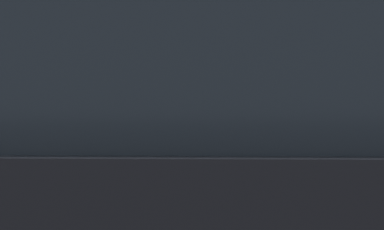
% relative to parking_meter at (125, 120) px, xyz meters
% --- Properties ---
extents(parking_meter, '(0.17, 0.18, 1.41)m').
position_rel_parking_meter_xyz_m(parking_meter, '(0.00, 0.00, 0.00)').
color(parking_meter, slate).
rests_on(parking_meter, sidewalk_curb).
extents(pedestrian_at_meter, '(0.62, 0.68, 1.78)m').
position_rel_parking_meter_xyz_m(pedestrian_at_meter, '(0.54, 0.13, 0.00)').
color(pedestrian_at_meter, brown).
rests_on(pedestrian_at_meter, sidewalk_curb).
extents(parked_hatchback_black, '(4.02, 1.80, 1.81)m').
position_rel_parking_meter_xyz_m(parked_hatchback_black, '(0.67, -1.52, -0.25)').
color(parked_hatchback_black, black).
rests_on(parked_hatchback_black, ground).
extents(background_railing, '(24.06, 0.06, 1.03)m').
position_rel_parking_meter_xyz_m(background_railing, '(-0.08, 2.37, -0.30)').
color(background_railing, gray).
rests_on(background_railing, sidewalk_curb).
extents(backdrop_wall, '(32.00, 0.50, 3.09)m').
position_rel_parking_meter_xyz_m(backdrop_wall, '(-0.08, 5.43, 0.37)').
color(backdrop_wall, gray).
rests_on(backdrop_wall, ground).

